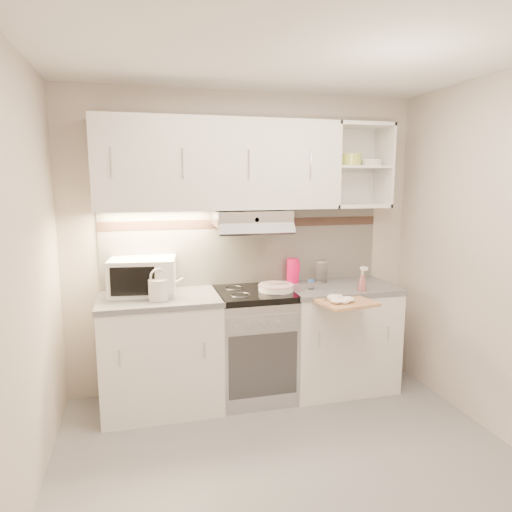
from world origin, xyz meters
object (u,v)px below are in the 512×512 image
at_px(watering_can, 159,288).
at_px(spray_bottle, 362,281).
at_px(glass_jar, 322,271).
at_px(electric_range, 254,344).
at_px(plate_stack, 276,288).
at_px(pink_pitcher, 293,270).
at_px(cutting_board, 345,302).
at_px(microwave, 143,276).

bearing_deg(watering_can, spray_bottle, -22.50).
bearing_deg(watering_can, glass_jar, -8.82).
bearing_deg(electric_range, glass_jar, 11.46).
relative_size(watering_can, plate_stack, 0.98).
bearing_deg(glass_jar, pink_pitcher, 163.71).
xyz_separation_m(watering_can, glass_jar, (1.39, 0.23, 0.01)).
distance_m(electric_range, spray_bottle, 1.02).
bearing_deg(watering_can, cutting_board, -31.26).
bearing_deg(electric_range, microwave, 172.37).
bearing_deg(pink_pitcher, electric_range, -139.36).
height_order(plate_stack, spray_bottle, spray_bottle).
distance_m(microwave, watering_can, 0.25).
height_order(microwave, plate_stack, microwave).
bearing_deg(microwave, electric_range, -0.68).
bearing_deg(plate_stack, cutting_board, -39.68).
bearing_deg(microwave, plate_stack, -2.29).
relative_size(microwave, spray_bottle, 2.56).
height_order(plate_stack, cutting_board, plate_stack).
bearing_deg(electric_range, watering_can, -172.48).
bearing_deg(electric_range, pink_pitcher, 26.51).
xyz_separation_m(electric_range, glass_jar, (0.64, 0.13, 0.55)).
bearing_deg(spray_bottle, microwave, 160.22).
bearing_deg(glass_jar, cutting_board, -93.54).
xyz_separation_m(electric_range, watering_can, (-0.75, -0.10, 0.53)).
distance_m(plate_stack, spray_bottle, 0.70).
distance_m(watering_can, glass_jar, 1.41).
bearing_deg(spray_bottle, electric_range, 156.74).
bearing_deg(electric_range, plate_stack, -17.16).
xyz_separation_m(plate_stack, spray_bottle, (0.68, -0.17, 0.06)).
xyz_separation_m(electric_range, pink_pitcher, (0.40, 0.20, 0.56)).
bearing_deg(glass_jar, electric_range, -168.54).
relative_size(pink_pitcher, spray_bottle, 1.02).
bearing_deg(spray_bottle, plate_stack, 157.40).
xyz_separation_m(microwave, plate_stack, (1.03, -0.17, -0.11)).
bearing_deg(watering_can, microwave, 99.83).
height_order(electric_range, microwave, microwave).
relative_size(electric_range, cutting_board, 2.29).
height_order(pink_pitcher, spray_bottle, pink_pitcher).
distance_m(pink_pitcher, spray_bottle, 0.61).
bearing_deg(plate_stack, spray_bottle, -13.93).
bearing_deg(cutting_board, glass_jar, 76.89).
bearing_deg(cutting_board, plate_stack, 130.75).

